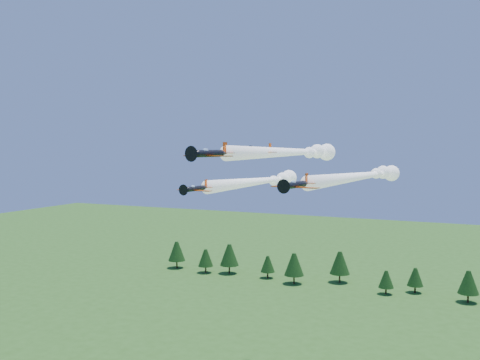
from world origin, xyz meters
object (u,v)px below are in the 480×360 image
at_px(plane_lead, 291,152).
at_px(plane_slot, 261,151).
at_px(plane_right, 362,176).
at_px(plane_left, 262,181).

xyz_separation_m(plane_lead, plane_slot, (-2.64, -9.29, 0.35)).
bearing_deg(plane_slot, plane_right, 64.92).
relative_size(plane_left, plane_right, 0.81).
bearing_deg(plane_lead, plane_right, 53.15).
height_order(plane_left, plane_right, plane_right).
bearing_deg(plane_lead, plane_left, 146.79).
bearing_deg(plane_right, plane_slot, -116.79).
distance_m(plane_lead, plane_left, 15.04).
bearing_deg(plane_left, plane_right, 11.28).
relative_size(plane_lead, plane_right, 0.87).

